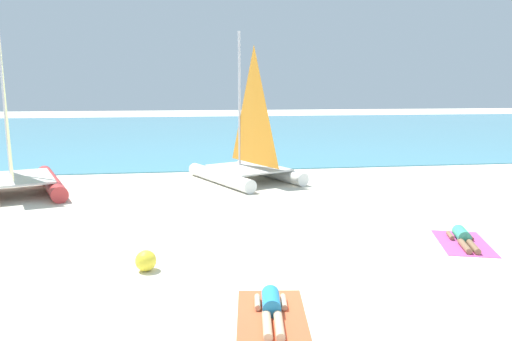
# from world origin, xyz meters

# --- Properties ---
(ground_plane) EXTENTS (120.00, 120.00, 0.00)m
(ground_plane) POSITION_xyz_m (0.00, 10.00, 0.00)
(ground_plane) COLOR beige
(ocean_water) EXTENTS (120.00, 40.00, 0.05)m
(ocean_water) POSITION_xyz_m (0.00, 32.47, 0.03)
(ocean_water) COLOR #4C9EB7
(ocean_water) RESTS_ON ground
(sailboat_white) EXTENTS (4.40, 5.19, 5.76)m
(sailboat_white) POSITION_xyz_m (0.33, 10.10, 0.86)
(sailboat_white) COLOR white
(sailboat_white) RESTS_ON ground
(sailboat_red) EXTENTS (4.50, 5.50, 6.19)m
(sailboat_red) POSITION_xyz_m (-7.95, 8.92, 0.92)
(sailboat_red) COLOR #CC3838
(sailboat_red) RESTS_ON ground
(towel_left) EXTENTS (1.34, 2.03, 0.01)m
(towel_left) POSITION_xyz_m (-0.75, -1.12, 0.01)
(towel_left) COLOR #EA5933
(towel_left) RESTS_ON ground
(sunbather_left) EXTENTS (0.61, 1.57, 0.30)m
(sunbather_left) POSITION_xyz_m (-0.74, -1.05, 0.13)
(sunbather_left) COLOR #268CCC
(sunbather_left) RESTS_ON towel_left
(towel_right) EXTENTS (1.62, 2.14, 0.01)m
(towel_right) POSITION_xyz_m (4.38, 1.79, 0.01)
(towel_right) COLOR #D84C99
(towel_right) RESTS_ON ground
(sunbather_right) EXTENTS (0.84, 1.54, 0.30)m
(sunbather_right) POSITION_xyz_m (4.40, 1.85, 0.13)
(sunbather_right) COLOR #3FB28C
(sunbather_right) RESTS_ON towel_right
(beach_ball) EXTENTS (0.42, 0.42, 0.42)m
(beach_ball) POSITION_xyz_m (-2.89, 1.15, 0.21)
(beach_ball) COLOR yellow
(beach_ball) RESTS_ON ground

